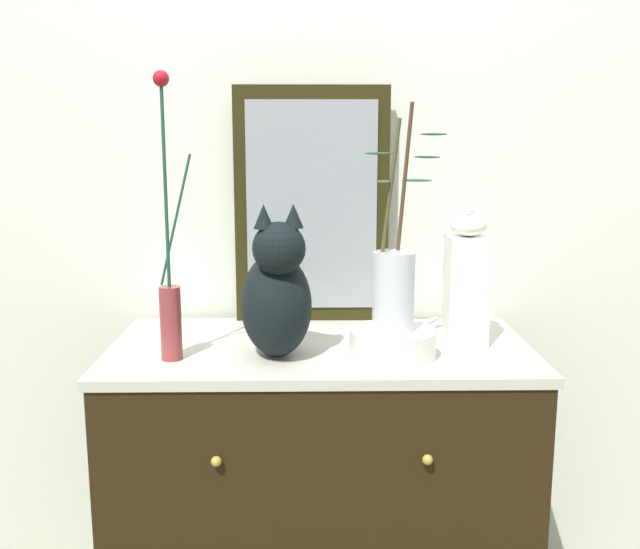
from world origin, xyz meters
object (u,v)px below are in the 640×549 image
bowl_porcelain (392,344)px  jar_lidded_porcelain (466,282)px  sideboard (320,496)px  cat_sitting (276,295)px  mirror_leaning (312,206)px  vase_glass_clear (394,283)px  vase_slim_green (170,294)px

bowl_porcelain → jar_lidded_porcelain: jar_lidded_porcelain is taller
sideboard → cat_sitting: bearing=-138.0°
bowl_porcelain → sideboard: bearing=147.0°
sideboard → mirror_leaning: 0.78m
sideboard → cat_sitting: 0.58m
cat_sitting → sideboard: bearing=42.0°
vase_glass_clear → jar_lidded_porcelain: (0.19, 0.11, -0.02)m
sideboard → bowl_porcelain: (0.17, -0.11, 0.45)m
cat_sitting → vase_glass_clear: (0.28, -0.02, 0.03)m
sideboard → jar_lidded_porcelain: size_ratio=2.99×
cat_sitting → jar_lidded_porcelain: (0.47, 0.10, 0.01)m
vase_glass_clear → jar_lidded_porcelain: vase_glass_clear is taller
bowl_porcelain → cat_sitting: bearing=176.5°
sideboard → cat_sitting: size_ratio=2.70×
cat_sitting → vase_slim_green: (-0.25, -0.02, 0.01)m
cat_sitting → bowl_porcelain: 0.30m
bowl_porcelain → vase_slim_green: bearing=-179.4°
vase_slim_green → jar_lidded_porcelain: vase_slim_green is taller
mirror_leaning → cat_sitting: mirror_leaning is taller
mirror_leaning → vase_slim_green: bearing=-132.1°
vase_slim_green → vase_glass_clear: size_ratio=1.26×
mirror_leaning → cat_sitting: 0.40m
cat_sitting → jar_lidded_porcelain: bearing=11.5°
cat_sitting → jar_lidded_porcelain: size_ratio=1.11×
mirror_leaning → vase_glass_clear: size_ratio=1.24×
bowl_porcelain → vase_glass_clear: size_ratio=0.39×
vase_glass_clear → jar_lidded_porcelain: 0.22m
vase_glass_clear → cat_sitting: bearing=176.9°
vase_slim_green → bowl_porcelain: 0.54m
vase_glass_clear → bowl_porcelain: bearing=-128.6°
sideboard → jar_lidded_porcelain: 0.68m
bowl_porcelain → vase_glass_clear: 0.15m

